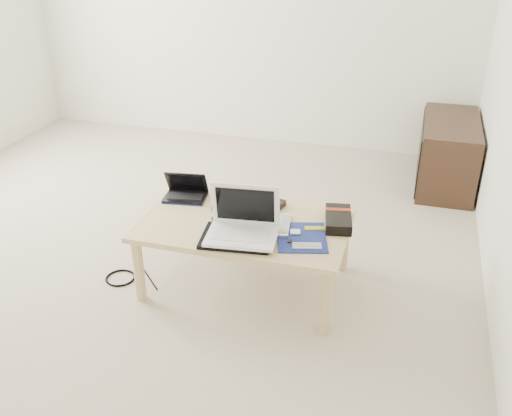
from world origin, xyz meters
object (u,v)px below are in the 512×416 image
(coffee_table, at_px, (246,229))
(media_cabinet, at_px, (447,153))
(white_laptop, at_px, (243,225))
(netbook, at_px, (186,192))
(gpu_box, at_px, (338,219))

(coffee_table, height_order, media_cabinet, media_cabinet)
(coffee_table, distance_m, white_laptop, 0.21)
(netbook, xyz_separation_m, white_laptop, (0.45, -0.35, 0.04))
(netbook, xyz_separation_m, gpu_box, (0.89, -0.07, -0.00))
(media_cabinet, distance_m, white_laptop, 2.17)
(coffee_table, bearing_deg, media_cabinet, 58.43)
(gpu_box, bearing_deg, media_cabinet, 70.23)
(coffee_table, xyz_separation_m, media_cabinet, (1.06, 1.73, -0.10))
(coffee_table, bearing_deg, white_laptop, -76.75)
(media_cabinet, bearing_deg, white_laptop, -118.29)
(white_laptop, bearing_deg, media_cabinet, 61.71)
(white_laptop, bearing_deg, gpu_box, 32.25)
(media_cabinet, relative_size, netbook, 3.45)
(netbook, relative_size, white_laptop, 0.69)
(media_cabinet, xyz_separation_m, gpu_box, (-0.58, -1.63, 0.18))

